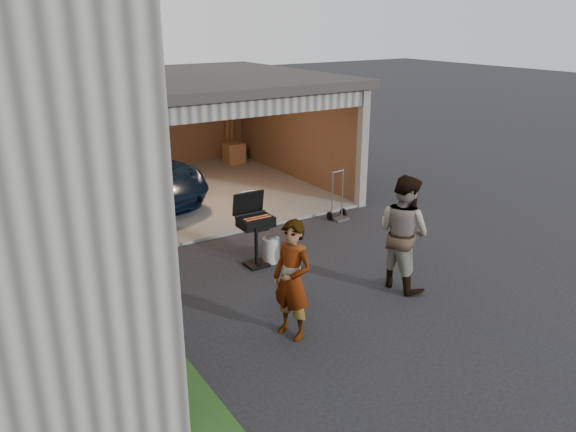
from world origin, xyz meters
The scene contains 10 objects.
ground centered at (0.00, 0.00, 0.00)m, with size 80.00×80.00×0.00m, color black.
groundcover_strip centered at (-2.25, -1.00, 0.03)m, with size 0.50×8.00×0.06m, color #193814.
garage centered at (0.76, 6.79, 1.87)m, with size 6.80×6.30×2.90m.
minivan centered at (-0.71, 6.90, 0.70)m, with size 2.33×5.06×1.41m, color black.
woman centered at (-0.50, -0.35, 0.84)m, with size 0.61×0.40×1.69m, color #ADC6DA.
man centered at (1.81, -0.03, 0.94)m, with size 0.92×0.71×1.89m, color #472E1C.
bbq_grill centered at (0.22, 1.96, 0.78)m, with size 0.59×0.52×1.31m.
propane_tank centered at (0.52, 1.93, 0.23)m, with size 0.30×0.30×0.46m, color beige.
plywood_panel centered at (-2.40, 0.96, 0.42)m, with size 0.04×0.76×0.85m, color brown.
hand_truck centered at (2.93, 3.11, 0.21)m, with size 0.46×0.37×1.09m.
Camera 1 is at (-4.19, -6.08, 4.18)m, focal length 35.00 mm.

